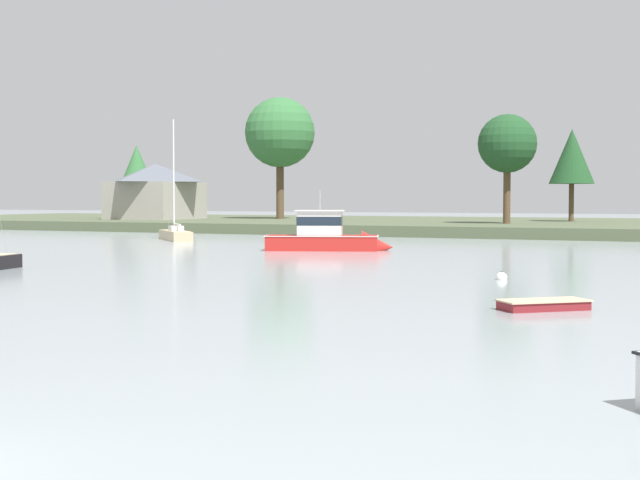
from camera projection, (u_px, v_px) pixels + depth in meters
far_shore_bank at (621, 227)px, 96.43m from camera, size 183.81×42.48×1.04m
cruiser_red at (332, 241)px, 63.40m from camera, size 9.16×5.39×5.09m
dinghy_maroon at (543, 306)px, 29.92m from camera, size 3.07×2.89×0.46m
sailboat_sand at (175, 237)px, 78.76m from camera, size 6.00×6.07×10.99m
mooring_buoy_white at (502, 278)px, 40.86m from camera, size 0.51×0.51×0.56m
shore_tree_far_right at (137, 168)px, 118.31m from camera, size 4.83×4.83×9.43m
shore_tree_far_left at (507, 144)px, 91.61m from camera, size 5.90×5.90×11.01m
shore_tree_left_mid at (572, 157)px, 100.25m from camera, size 4.91×4.91×10.16m
shore_tree_right_mid at (280, 133)px, 112.39m from camera, size 8.63×8.63×14.97m
cottage_eastern at (155, 190)px, 111.93m from camera, size 9.53×10.46×6.78m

